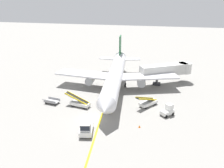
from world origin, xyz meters
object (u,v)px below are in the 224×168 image
at_px(belt_loader_forward_hold, 80,103).
at_px(baggage_cart_loaded, 52,101).
at_px(airliner, 116,75).
at_px(safety_cone_nose_right, 111,103).
at_px(baggage_tug_near_wing, 168,110).
at_px(ground_crew_marshaller, 114,97).
at_px(belt_loader_aft_hold, 148,102).
at_px(safety_cone_nose_left, 139,126).
at_px(pushback_tug, 86,128).
at_px(jet_bridge, 169,70).

height_order(belt_loader_forward_hold, baggage_cart_loaded, belt_loader_forward_hold).
height_order(airliner, safety_cone_nose_right, airliner).
xyz_separation_m(airliner, safety_cone_nose_right, (0.95, -7.94, -3.20)).
height_order(baggage_tug_near_wing, baggage_cart_loaded, baggage_tug_near_wing).
bearing_deg(baggage_tug_near_wing, safety_cone_nose_right, 169.93).
xyz_separation_m(baggage_tug_near_wing, belt_loader_forward_hold, (-16.50, -0.62, -0.15)).
xyz_separation_m(baggage_cart_loaded, ground_crew_marshaller, (11.57, 4.24, 0.44)).
relative_size(belt_loader_forward_hold, belt_loader_aft_hold, 1.09).
height_order(belt_loader_aft_hold, safety_cone_nose_right, belt_loader_aft_hold).
bearing_deg(ground_crew_marshaller, safety_cone_nose_left, -53.89).
height_order(airliner, belt_loader_forward_hold, airliner).
bearing_deg(pushback_tug, safety_cone_nose_left, 25.96).
distance_m(airliner, safety_cone_nose_left, 17.31).
bearing_deg(airliner, baggage_cart_loaded, -134.60).
xyz_separation_m(baggage_cart_loaded, safety_cone_nose_left, (18.04, -4.64, -0.25)).
xyz_separation_m(airliner, pushback_tug, (-0.07, -18.96, -2.42)).
distance_m(jet_bridge, ground_crew_marshaller, 17.01).
xyz_separation_m(pushback_tug, safety_cone_nose_right, (1.02, 11.01, -0.77)).
bearing_deg(belt_loader_forward_hold, airliner, 66.47).
height_order(baggage_tug_near_wing, safety_cone_nose_right, baggage_tug_near_wing).
distance_m(belt_loader_forward_hold, safety_cone_nose_right, 6.12).
distance_m(pushback_tug, ground_crew_marshaller, 12.68).
bearing_deg(ground_crew_marshaller, pushback_tug, -95.47).
bearing_deg(safety_cone_nose_left, airliner, 116.57).
bearing_deg(pushback_tug, baggage_cart_loaded, 141.03).
distance_m(pushback_tug, belt_loader_aft_hold, 14.50).
bearing_deg(baggage_cart_loaded, baggage_tug_near_wing, 1.76).
relative_size(pushback_tug, baggage_cart_loaded, 1.03).
xyz_separation_m(jet_bridge, belt_loader_aft_hold, (-3.60, -13.71, -2.77)).
bearing_deg(baggage_tug_near_wing, pushback_tug, -142.93).
bearing_deg(baggage_cart_loaded, airliner, 45.40).
distance_m(belt_loader_aft_hold, safety_cone_nose_right, 7.25).
bearing_deg(safety_cone_nose_right, ground_crew_marshaller, 83.49).
relative_size(pushback_tug, safety_cone_nose_left, 8.99).
xyz_separation_m(pushback_tug, baggage_cart_loaded, (-10.36, 8.38, -0.53)).
bearing_deg(baggage_cart_loaded, ground_crew_marshaller, 20.13).
height_order(baggage_cart_loaded, ground_crew_marshaller, ground_crew_marshaller).
height_order(airliner, pushback_tug, airliner).
distance_m(belt_loader_aft_hold, ground_crew_marshaller, 7.02).
bearing_deg(belt_loader_aft_hold, pushback_tug, -124.40).
distance_m(airliner, baggage_tug_near_wing, 15.69).
bearing_deg(pushback_tug, ground_crew_marshaller, 84.53).
xyz_separation_m(pushback_tug, ground_crew_marshaller, (1.21, 12.62, -0.08)).
xyz_separation_m(belt_loader_aft_hold, safety_cone_nose_right, (-7.17, -0.95, -0.56)).
xyz_separation_m(belt_loader_aft_hold, safety_cone_nose_left, (-0.51, -8.22, -0.56)).
distance_m(pushback_tug, baggage_cart_loaded, 13.33).
bearing_deg(ground_crew_marshaller, belt_loader_aft_hold, -5.35).
relative_size(jet_bridge, belt_loader_aft_hold, 2.59).
height_order(belt_loader_forward_hold, belt_loader_aft_hold, same).
bearing_deg(safety_cone_nose_left, pushback_tug, -154.04).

